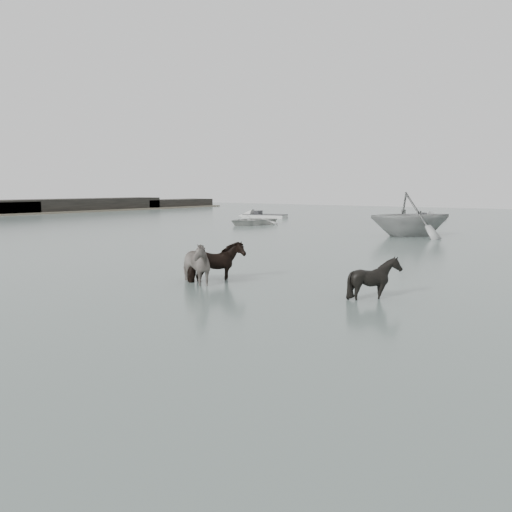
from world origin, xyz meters
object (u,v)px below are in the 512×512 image
pony_dark (217,258)px  rowboat_lead (252,219)px  pony_pinto (193,259)px  pony_black (375,274)px

pony_dark → rowboat_lead: size_ratio=0.35×
pony_pinto → pony_dark: (0.33, 0.83, -0.02)m
pony_pinto → pony_dark: size_ratio=1.22×
pony_black → rowboat_lead: (-19.89, 20.79, -0.24)m
pony_dark → rowboat_lead: (-14.61, 21.43, -0.32)m
pony_pinto → rowboat_lead: (-14.28, 22.26, -0.35)m
pony_black → pony_pinto: bearing=98.5°
pony_dark → pony_black: bearing=-81.5°
pony_dark → pony_black: pony_dark is taller
pony_black → rowboat_lead: bearing=37.5°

